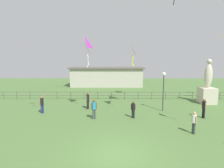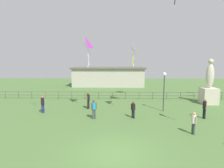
% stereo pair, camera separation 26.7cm
% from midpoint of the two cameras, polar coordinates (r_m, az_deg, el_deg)
% --- Properties ---
extents(ground_plane, '(80.00, 80.00, 0.00)m').
position_cam_midpoint_polar(ground_plane, '(10.82, 0.64, -20.74)').
color(ground_plane, '#4C7038').
extents(statue_monument, '(1.68, 1.68, 5.17)m').
position_cam_midpoint_polar(statue_monument, '(24.17, 27.03, -1.54)').
color(statue_monument, beige).
rests_on(statue_monument, ground_plane).
extents(lamppost, '(0.36, 0.36, 3.88)m').
position_cam_midpoint_polar(lamppost, '(18.77, 15.23, 0.44)').
color(lamppost, '#38383D').
rests_on(lamppost, ground_plane).
extents(person_0, '(0.29, 0.46, 1.58)m').
position_cam_midpoint_polar(person_0, '(14.11, 23.46, -10.46)').
color(person_0, '#3F4C47').
rests_on(person_0, ground_plane).
extents(person_1, '(0.32, 0.49, 1.73)m').
position_cam_midpoint_polar(person_1, '(19.38, -7.87, -4.76)').
color(person_1, black).
rests_on(person_1, ground_plane).
extents(person_2, '(0.32, 0.52, 1.74)m').
position_cam_midpoint_polar(person_2, '(18.08, 26.09, -6.37)').
color(person_2, black).
rests_on(person_2, ground_plane).
extents(person_3, '(0.42, 0.28, 1.52)m').
position_cam_midpoint_polar(person_3, '(16.39, 6.09, -7.48)').
color(person_3, black).
rests_on(person_3, ground_plane).
extents(person_4, '(0.47, 0.43, 1.94)m').
position_cam_midpoint_polar(person_4, '(18.97, -21.15, -5.54)').
color(person_4, navy).
rests_on(person_4, ground_plane).
extents(person_5, '(0.48, 0.32, 1.72)m').
position_cam_midpoint_polar(person_5, '(16.11, -6.05, -7.31)').
color(person_5, '#3F4C47').
rests_on(person_5, ground_plane).
extents(kite_1, '(1.09, 1.16, 2.96)m').
position_cam_midpoint_polar(kite_1, '(18.58, -8.87, 12.13)').
color(kite_1, '#B22DB2').
extents(kite_3, '(0.87, 1.23, 2.22)m').
position_cam_midpoint_polar(kite_3, '(17.56, 5.38, 11.21)').
color(kite_3, yellow).
extents(waterfront_railing, '(36.01, 0.06, 0.95)m').
position_cam_midpoint_polar(waterfront_railing, '(23.95, -0.36, -3.17)').
color(waterfront_railing, '#4C4742').
rests_on(waterfront_railing, ground_plane).
extents(pavilion_building, '(13.78, 5.49, 3.59)m').
position_cam_midpoint_polar(pavilion_building, '(35.70, -1.83, 2.34)').
color(pavilion_building, '#B7B2A3').
rests_on(pavilion_building, ground_plane).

